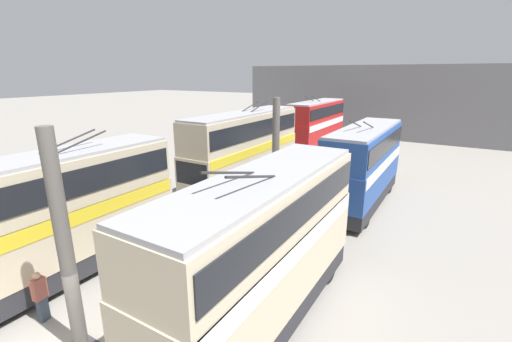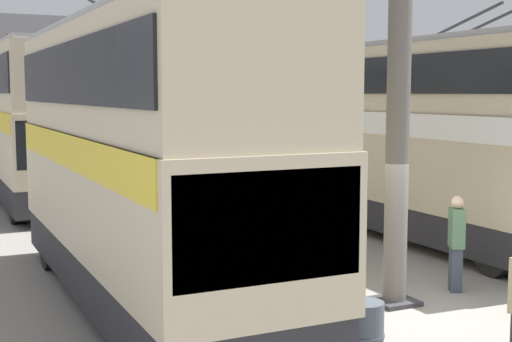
{
  "view_description": "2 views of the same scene",
  "coord_description": "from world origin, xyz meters",
  "px_view_note": "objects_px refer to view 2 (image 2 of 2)",
  "views": [
    {
      "loc": [
        -3.69,
        -8.69,
        7.8
      ],
      "look_at": [
        10.59,
        -0.1,
        3.04
      ],
      "focal_mm": 24.0,
      "sensor_mm": 36.0,
      "label": 1
    },
    {
      "loc": [
        -9.28,
        7.47,
        3.72
      ],
      "look_at": [
        9.25,
        -1.33,
        1.45
      ],
      "focal_mm": 50.0,
      "sensor_mm": 36.0,
      "label": 2
    }
  ],
  "objects_px": {
    "person_by_left_row": "(456,241)",
    "bus_right_near": "(142,145)",
    "bus_right_mid": "(30,114)",
    "oil_drum": "(364,335)",
    "bus_left_far": "(238,117)",
    "bus_left_near": "(438,128)",
    "person_aisle_midway": "(279,208)",
    "person_by_right_row": "(284,263)"
  },
  "relations": [
    {
      "from": "person_by_left_row",
      "to": "bus_right_near",
      "type": "bearing_deg",
      "value": 12.92
    },
    {
      "from": "bus_right_mid",
      "to": "oil_drum",
      "type": "relative_size",
      "value": 12.36
    },
    {
      "from": "bus_left_far",
      "to": "bus_right_near",
      "type": "distance_m",
      "value": 16.2
    },
    {
      "from": "bus_right_mid",
      "to": "person_by_left_row",
      "type": "height_order",
      "value": "bus_right_mid"
    },
    {
      "from": "bus_left_far",
      "to": "bus_right_near",
      "type": "bearing_deg",
      "value": 150.25
    },
    {
      "from": "bus_left_near",
      "to": "person_aisle_midway",
      "type": "bearing_deg",
      "value": 61.92
    },
    {
      "from": "bus_right_near",
      "to": "person_by_right_row",
      "type": "relative_size",
      "value": 5.63
    },
    {
      "from": "bus_right_near",
      "to": "person_by_left_row",
      "type": "distance_m",
      "value": 6.07
    },
    {
      "from": "bus_left_far",
      "to": "oil_drum",
      "type": "bearing_deg",
      "value": 161.21
    },
    {
      "from": "bus_left_near",
      "to": "oil_drum",
      "type": "distance_m",
      "value": 8.92
    },
    {
      "from": "person_by_left_row",
      "to": "person_aisle_midway",
      "type": "distance_m",
      "value": 5.52
    },
    {
      "from": "person_by_right_row",
      "to": "person_by_left_row",
      "type": "bearing_deg",
      "value": 170.87
    },
    {
      "from": "bus_left_near",
      "to": "person_aisle_midway",
      "type": "relative_size",
      "value": 5.82
    },
    {
      "from": "bus_right_near",
      "to": "bus_right_mid",
      "type": "bearing_deg",
      "value": 0.0
    },
    {
      "from": "person_aisle_midway",
      "to": "bus_left_near",
      "type": "bearing_deg",
      "value": -33.57
    },
    {
      "from": "person_by_left_row",
      "to": "person_by_right_row",
      "type": "bearing_deg",
      "value": 30.54
    },
    {
      "from": "bus_left_near",
      "to": "person_by_right_row",
      "type": "xyz_separation_m",
      "value": [
        -3.68,
        6.17,
        -1.9
      ]
    },
    {
      "from": "bus_left_near",
      "to": "bus_right_mid",
      "type": "height_order",
      "value": "bus_right_mid"
    },
    {
      "from": "bus_right_near",
      "to": "bus_right_mid",
      "type": "xyz_separation_m",
      "value": [
        13.36,
        0.0,
        0.17
      ]
    },
    {
      "from": "bus_left_far",
      "to": "person_by_left_row",
      "type": "bearing_deg",
      "value": 170.94
    },
    {
      "from": "bus_left_far",
      "to": "bus_right_near",
      "type": "height_order",
      "value": "bus_right_near"
    },
    {
      "from": "bus_right_mid",
      "to": "person_by_left_row",
      "type": "bearing_deg",
      "value": -159.74
    },
    {
      "from": "bus_right_mid",
      "to": "oil_drum",
      "type": "distance_m",
      "value": 17.67
    },
    {
      "from": "bus_left_near",
      "to": "person_aisle_midway",
      "type": "xyz_separation_m",
      "value": [
        1.83,
        3.43,
        -2.0
      ]
    },
    {
      "from": "person_by_left_row",
      "to": "oil_drum",
      "type": "bearing_deg",
      "value": 62.58
    },
    {
      "from": "bus_left_near",
      "to": "bus_right_near",
      "type": "height_order",
      "value": "bus_left_near"
    },
    {
      "from": "person_by_right_row",
      "to": "bus_right_mid",
      "type": "bearing_deg",
      "value": -93.18
    },
    {
      "from": "person_by_left_row",
      "to": "oil_drum",
      "type": "distance_m",
      "value": 4.39
    },
    {
      "from": "bus_left_near",
      "to": "person_by_right_row",
      "type": "relative_size",
      "value": 5.29
    },
    {
      "from": "bus_left_near",
      "to": "bus_right_near",
      "type": "distance_m",
      "value": 8.28
    },
    {
      "from": "bus_right_mid",
      "to": "person_by_right_row",
      "type": "bearing_deg",
      "value": -172.92
    },
    {
      "from": "bus_left_far",
      "to": "bus_right_mid",
      "type": "height_order",
      "value": "bus_right_mid"
    },
    {
      "from": "bus_right_mid",
      "to": "person_aisle_midway",
      "type": "xyz_separation_m",
      "value": [
        -9.56,
        -4.61,
        -2.16
      ]
    },
    {
      "from": "person_by_right_row",
      "to": "person_by_left_row",
      "type": "height_order",
      "value": "person_by_left_row"
    },
    {
      "from": "person_aisle_midway",
      "to": "person_by_left_row",
      "type": "bearing_deg",
      "value": -85.84
    },
    {
      "from": "oil_drum",
      "to": "person_by_left_row",
      "type": "bearing_deg",
      "value": -56.82
    },
    {
      "from": "bus_right_mid",
      "to": "person_aisle_midway",
      "type": "distance_m",
      "value": 10.83
    },
    {
      "from": "person_by_right_row",
      "to": "person_by_left_row",
      "type": "xyz_separation_m",
      "value": [
        0.07,
        -3.66,
        0.03
      ]
    },
    {
      "from": "bus_left_near",
      "to": "person_by_right_row",
      "type": "distance_m",
      "value": 7.43
    },
    {
      "from": "bus_right_near",
      "to": "person_by_right_row",
      "type": "height_order",
      "value": "bus_right_near"
    },
    {
      "from": "bus_left_near",
      "to": "person_aisle_midway",
      "type": "height_order",
      "value": "bus_left_near"
    },
    {
      "from": "bus_left_near",
      "to": "bus_right_mid",
      "type": "distance_m",
      "value": 13.94
    }
  ]
}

